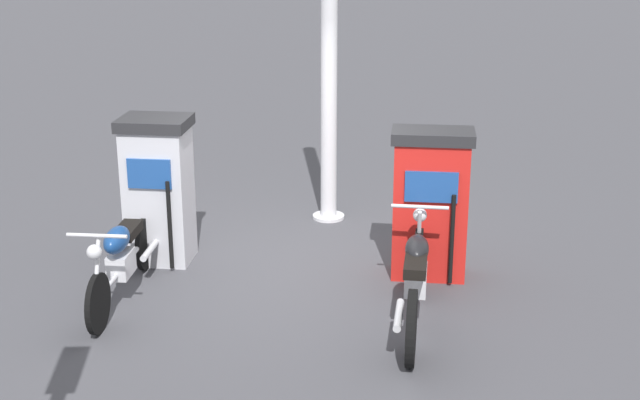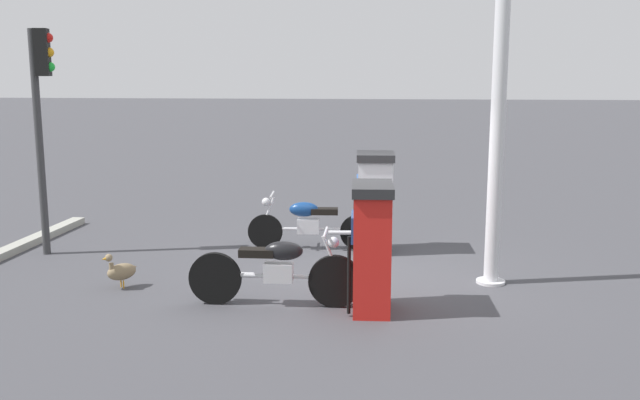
# 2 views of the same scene
# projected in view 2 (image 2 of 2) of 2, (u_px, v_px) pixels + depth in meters

# --- Properties ---
(ground_plane) EXTENTS (120.00, 120.00, 0.00)m
(ground_plane) POSITION_uv_depth(u_px,v_px,m) (363.00, 276.00, 10.30)
(ground_plane) COLOR #424247
(fuel_pump_near) EXTENTS (0.65, 0.75, 1.62)m
(fuel_pump_near) POSITION_uv_depth(u_px,v_px,m) (375.00, 202.00, 11.58)
(fuel_pump_near) COLOR silver
(fuel_pump_near) RESTS_ON ground
(fuel_pump_far) EXTENTS (0.55, 0.86, 1.59)m
(fuel_pump_far) POSITION_uv_depth(u_px,v_px,m) (372.00, 247.00, 8.70)
(fuel_pump_far) COLOR red
(fuel_pump_far) RESTS_ON ground
(motorcycle_near_pump) EXTENTS (2.10, 0.56, 0.93)m
(motorcycle_near_pump) POSITION_uv_depth(u_px,v_px,m) (309.00, 222.00, 11.79)
(motorcycle_near_pump) COLOR black
(motorcycle_near_pump) RESTS_ON ground
(motorcycle_far_pump) EXTENTS (2.19, 0.56, 0.97)m
(motorcycle_far_pump) POSITION_uv_depth(u_px,v_px,m) (277.00, 270.00, 8.96)
(motorcycle_far_pump) COLOR black
(motorcycle_far_pump) RESTS_ON ground
(wandering_duck) EXTENTS (0.43, 0.44, 0.51)m
(wandering_duck) POSITION_uv_depth(u_px,v_px,m) (121.00, 271.00, 9.71)
(wandering_duck) COLOR #847051
(wandering_duck) RESTS_ON ground
(roadside_traffic_light) EXTENTS (0.40, 0.28, 3.55)m
(roadside_traffic_light) POSITION_uv_depth(u_px,v_px,m) (41.00, 102.00, 11.12)
(roadside_traffic_light) COLOR #38383A
(roadside_traffic_light) RESTS_ON ground
(canopy_support_pole) EXTENTS (0.40, 0.40, 4.01)m
(canopy_support_pole) POSITION_uv_depth(u_px,v_px,m) (497.00, 145.00, 9.63)
(canopy_support_pole) COLOR silver
(canopy_support_pole) RESTS_ON ground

